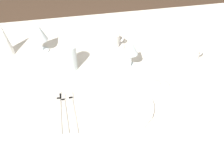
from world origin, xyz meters
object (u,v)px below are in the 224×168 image
Objects in this scene: napkin_folded at (4,38)px; dinner_plate at (118,107)px; dinner_knife at (159,101)px; coffee_cup_left at (190,53)px; spoon_tea at (178,91)px; spoon_dessert at (172,94)px; drink_tumbler at (70,59)px; wine_glass_centre at (131,49)px; coffee_cup_right at (111,40)px; wine_glass_left at (39,33)px; fork_outer at (73,109)px; spoon_soup at (163,92)px; fork_inner at (64,110)px; fork_salad at (59,110)px.

dinner_plate is at bearing -45.78° from napkin_folded.
coffee_cup_left reaches higher than dinner_knife.
spoon_dessert is at bearing -156.74° from spoon_tea.
spoon_tea is 1.84× the size of drink_tumbler.
wine_glass_centre reaches higher than dinner_knife.
spoon_tea is (0.03, 0.01, 0.00)m from spoon_dessert.
wine_glass_left is (-0.33, 0.03, 0.05)m from coffee_cup_right.
dinner_plate reaches higher than spoon_dessert.
spoon_soup reaches higher than fork_outer.
spoon_tea is (0.09, 0.04, 0.00)m from dinner_knife.
drink_tumbler is (-0.54, 0.04, 0.01)m from coffee_cup_left.
napkin_folded is at bearing 165.43° from coffee_cup_left.
spoon_soup is 0.75m from napkin_folded.
drink_tumbler reaches higher than spoon_tea.
spoon_tea is 1.98× the size of coffee_cup_left.
drink_tumbler is at bearing 80.21° from fork_inner.
fork_salad is 0.42m from wine_glass_left.
coffee_cup_left reaches higher than fork_inner.
spoon_tea is 0.26m from wine_glass_centre.
drink_tumbler reaches higher than fork_salad.
dinner_plate is at bearing -171.34° from spoon_dessert.
wine_glass_centre is (-0.09, 0.19, 0.09)m from spoon_soup.
napkin_folded reaches higher than wine_glass_left.
spoon_tea reaches higher than fork_outer.
fork_outer is at bearing -177.15° from spoon_tea.
coffee_cup_left is (0.60, 0.20, 0.04)m from fork_salad.
coffee_cup_right reaches higher than spoon_soup.
napkin_folded is (-0.60, 0.44, 0.08)m from dinner_knife.
spoon_soup is (0.36, 0.02, 0.00)m from fork_outer.
fork_salad is at bearing -177.55° from spoon_soup.
fork_outer is 0.51m from napkin_folded.
fork_outer is 0.92× the size of dinner_knife.
dinner_plate is at bearing -7.81° from fork_inner.
fork_outer is at bearing 171.21° from dinner_plate.
dinner_plate is at bearing -176.83° from dinner_knife.
fork_inner is 1.91× the size of coffee_cup_left.
dinner_knife is at bearing -75.68° from wine_glass_centre.
coffee_cup_right is 0.49m from napkin_folded.
wine_glass_left is (-0.28, 0.44, 0.09)m from dinner_plate.
wine_glass_centre is at bearing 114.82° from spoon_soup.
spoon_dessert is 0.46m from drink_tumbler.
dinner_knife is (0.33, -0.02, 0.00)m from fork_outer.
dinner_plate is at bearing -113.65° from wine_glass_centre.
wine_glass_left reaches higher than dinner_knife.
fork_salad is at bearing -104.20° from drink_tumbler.
dinner_knife is (0.36, -0.02, 0.00)m from fork_inner.
coffee_cup_right is (-0.33, 0.17, 0.00)m from coffee_cup_left.
fork_outer is 0.36m from wine_glass_centre.
dinner_knife is 1.10× the size of spoon_soup.
spoon_soup reaches higher than dinner_knife.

